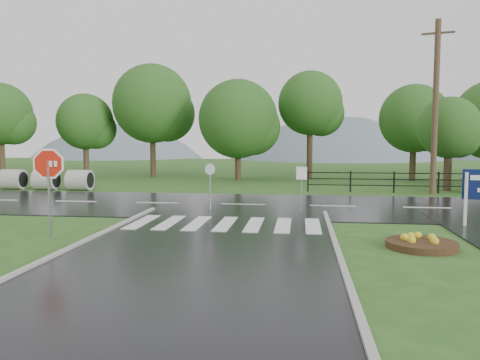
# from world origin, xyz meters

# --- Properties ---
(ground) EXTENTS (120.00, 120.00, 0.00)m
(ground) POSITION_xyz_m (0.00, 0.00, 0.00)
(ground) COLOR #2C571D
(ground) RESTS_ON ground
(main_road) EXTENTS (90.00, 8.00, 0.04)m
(main_road) POSITION_xyz_m (0.00, 10.00, 0.00)
(main_road) COLOR black
(main_road) RESTS_ON ground
(crosswalk) EXTENTS (6.50, 2.80, 0.02)m
(crosswalk) POSITION_xyz_m (0.00, 5.00, 0.06)
(crosswalk) COLOR silver
(crosswalk) RESTS_ON ground
(curb_right) EXTENTS (0.15, 24.00, 0.12)m
(curb_right) POSITION_xyz_m (3.55, -4.00, 0.00)
(curb_right) COLOR #A3A39B
(curb_right) RESTS_ON ground
(fence_west) EXTENTS (9.58, 0.08, 1.20)m
(fence_west) POSITION_xyz_m (7.75, 16.00, 0.72)
(fence_west) COLOR black
(fence_west) RESTS_ON ground
(hills) EXTENTS (102.00, 48.00, 48.00)m
(hills) POSITION_xyz_m (3.49, 65.00, -15.54)
(hills) COLOR slate
(hills) RESTS_ON ground
(treeline) EXTENTS (83.20, 5.20, 10.00)m
(treeline) POSITION_xyz_m (1.00, 24.00, 0.00)
(treeline) COLOR #225119
(treeline) RESTS_ON ground
(culvert_pipes) EXTENTS (9.70, 1.20, 1.20)m
(culvert_pipes) POSITION_xyz_m (-14.46, 15.00, 0.60)
(culvert_pipes) COLOR #9E9B93
(culvert_pipes) RESTS_ON ground
(stop_sign) EXTENTS (1.26, 0.25, 2.88)m
(stop_sign) POSITION_xyz_m (-5.03, 2.46, 1.99)
(stop_sign) COLOR #939399
(stop_sign) RESTS_ON ground
(flower_bed) EXTENTS (1.91, 1.91, 0.38)m
(flower_bed) POSITION_xyz_m (5.88, 2.34, 0.14)
(flower_bed) COLOR #332111
(flower_bed) RESTS_ON ground
(reg_sign_small) EXTENTS (0.42, 0.05, 1.90)m
(reg_sign_small) POSITION_xyz_m (2.61, 7.87, 1.37)
(reg_sign_small) COLOR #939399
(reg_sign_small) RESTS_ON ground
(reg_sign_round) EXTENTS (0.45, 0.15, 1.97)m
(reg_sign_round) POSITION_xyz_m (-1.17, 8.25, 1.27)
(reg_sign_round) COLOR #939399
(reg_sign_round) RESTS_ON ground
(utility_pole_east) EXTENTS (1.63, 0.51, 9.29)m
(utility_pole_east) POSITION_xyz_m (9.68, 15.50, 4.72)
(utility_pole_east) COLOR #473523
(utility_pole_east) RESTS_ON ground
(entrance_tree_left) EXTENTS (3.54, 3.54, 5.43)m
(entrance_tree_left) POSITION_xyz_m (11.02, 17.50, 3.63)
(entrance_tree_left) COLOR #3D2B1C
(entrance_tree_left) RESTS_ON ground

